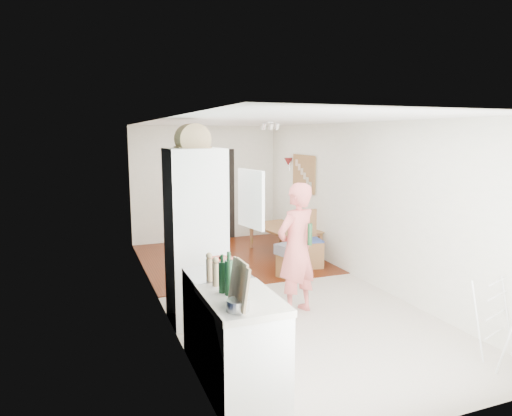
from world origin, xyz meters
TOP-DOWN VIEW (x-y plane):
  - room_shell at (0.00, 0.00)m, footprint 3.20×7.00m
  - floor at (0.00, 0.00)m, footprint 3.20×7.00m
  - wood_floor_overlay at (0.00, 1.85)m, footprint 3.20×3.30m
  - sage_wall_panel at (-1.59, -2.00)m, footprint 0.02×3.00m
  - tile_splashback at (-1.59, -2.55)m, footprint 0.02×1.90m
  - doorway_recess at (0.20, 3.48)m, footprint 0.90×0.04m
  - base_cabinet at (-1.30, -2.55)m, footprint 0.60×0.90m
  - worktop at (-1.30, -2.55)m, footprint 0.62×0.92m
  - range_cooker at (-1.30, -1.80)m, footprint 0.60×0.60m
  - cooker_top at (-1.30, -1.80)m, footprint 0.60×0.60m
  - fridge_housing at (-1.27, -0.78)m, footprint 0.66×0.66m
  - fridge_door at (-0.66, -1.08)m, footprint 0.14×0.56m
  - fridge_interior at (-0.96, -0.78)m, footprint 0.02×0.52m
  - pinboard at (1.58, 1.90)m, footprint 0.03×0.90m
  - pinboard_frame at (1.57, 1.90)m, footprint 0.00×0.94m
  - wall_sconce at (1.54, 2.55)m, footprint 0.18×0.18m
  - person at (-0.00, -0.99)m, footprint 0.86×0.71m
  - dining_table at (1.13, 1.77)m, footprint 0.90×1.38m
  - dining_chair at (1.12, 0.79)m, footprint 0.47×0.47m
  - stool at (0.54, 0.38)m, footprint 0.40×0.40m
  - grey_drape at (0.54, 0.33)m, footprint 0.47×0.47m
  - drying_rack at (1.38, -3.00)m, footprint 0.54×0.51m
  - bread_bin at (-1.26, -0.69)m, footprint 0.47×0.45m
  - red_casserole at (-1.29, -1.89)m, footprint 0.34×0.34m
  - steel_pan at (-1.43, -2.84)m, footprint 0.22×0.22m
  - held_bottle at (0.11, -1.14)m, footprint 0.06×0.06m
  - bottle_a at (-1.39, -2.47)m, footprint 0.08×0.08m
  - bottle_b at (-1.42, -2.39)m, footprint 0.07×0.07m
  - bottle_c at (-1.34, -2.71)m, footprint 0.09×0.09m
  - pepper_mill_front at (-1.43, -2.20)m, footprint 0.06×0.06m
  - pepper_mill_back at (-1.44, -2.02)m, footprint 0.06×0.06m
  - chopping_boards at (-1.41, -2.80)m, footprint 0.09×0.29m

SIDE VIEW (x-z plane):
  - floor at x=0.00m, z-range -0.01..0.01m
  - wood_floor_overlay at x=0.00m, z-range 0.00..0.01m
  - stool at x=0.54m, z-range 0.00..0.40m
  - dining_table at x=1.13m, z-range 0.00..0.45m
  - drying_rack at x=1.38m, z-range 0.00..0.85m
  - base_cabinet at x=-1.30m, z-range 0.00..0.86m
  - range_cooker at x=-1.30m, z-range 0.00..0.88m
  - grey_drape at x=0.54m, z-range 0.40..0.57m
  - dining_chair at x=1.12m, z-range 0.00..1.00m
  - worktop at x=-1.30m, z-range 0.86..0.92m
  - cooker_top at x=-1.30m, z-range 0.88..0.92m
  - steel_pan at x=-1.43m, z-range 0.92..1.01m
  - doorway_recess at x=0.20m, z-range 0.00..2.00m
  - red_casserole at x=-1.29m, z-range 0.92..1.09m
  - person at x=0.00m, z-range 0.00..2.02m
  - pepper_mill_back at x=-1.44m, z-range 0.92..1.14m
  - pepper_mill_front at x=-1.43m, z-range 0.92..1.14m
  - bottle_c at x=-1.34m, z-range 0.92..1.14m
  - bottle_b at x=-1.42m, z-range 0.92..1.20m
  - held_bottle at x=0.11m, z-range 0.93..1.21m
  - fridge_housing at x=-1.27m, z-range 0.00..2.15m
  - bottle_a at x=-1.39m, z-range 0.92..1.23m
  - chopping_boards at x=-1.41m, z-range 0.92..1.32m
  - tile_splashback at x=-1.59m, z-range 0.90..1.40m
  - room_shell at x=0.00m, z-range 0.00..2.50m
  - fridge_door at x=-0.66m, z-range 1.20..1.90m
  - fridge_interior at x=-0.96m, z-range 1.22..1.88m
  - pinboard at x=1.58m, z-range 1.20..1.90m
  - pinboard_frame at x=1.57m, z-range 1.18..1.92m
  - wall_sconce at x=1.54m, z-range 1.67..1.83m
  - sage_wall_panel at x=-1.59m, z-range 1.20..2.50m
  - bread_bin at x=-1.26m, z-range 2.15..2.36m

